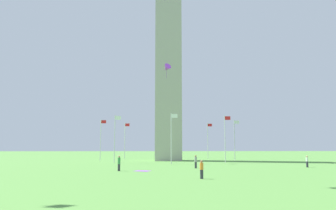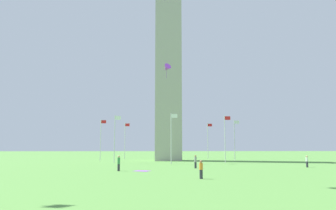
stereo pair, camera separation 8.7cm
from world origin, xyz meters
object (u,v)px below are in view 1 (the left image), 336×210
at_px(flagpole_e, 166,139).
at_px(person_orange_shirt, 202,170).
at_px(flagpole_sw, 115,137).
at_px(flagpole_n, 235,138).
at_px(kite_purple_delta, 167,68).
at_px(flagpole_w, 172,136).
at_px(person_gray_shirt, 196,162).
at_px(person_white_shirt, 307,161).
at_px(flagpole_s, 101,138).
at_px(obelisk_monument, 168,44).
at_px(picnic_blanket_near_first_person, 142,171).
at_px(flagpole_nw, 225,137).
at_px(flagpole_se, 125,139).
at_px(flagpole_ne, 208,139).
at_px(person_green_shirt, 119,163).

bearing_deg(flagpole_e, person_orange_shirt, -88.38).
distance_m(flagpole_e, flagpole_sw, 25.29).
bearing_deg(flagpole_n, kite_purple_delta, -145.68).
relative_size(flagpole_w, person_gray_shirt, 4.80).
bearing_deg(flagpole_n, person_white_shirt, -78.89).
height_order(flagpole_s, person_white_shirt, flagpole_s).
bearing_deg(obelisk_monument, flagpole_e, 89.76).
bearing_deg(picnic_blanket_near_first_person, kite_purple_delta, 79.53).
bearing_deg(picnic_blanket_near_first_person, person_gray_shirt, 33.39).
height_order(flagpole_nw, picnic_blanket_near_first_person, flagpole_nw).
xyz_separation_m(flagpole_nw, picnic_blanket_near_first_person, (-13.83, -18.82, -4.52)).
height_order(flagpole_se, person_gray_shirt, flagpole_se).
height_order(obelisk_monument, flagpole_n, obelisk_monument).
xyz_separation_m(obelisk_monument, kite_purple_delta, (-0.64, -9.82, -7.61)).
relative_size(person_gray_shirt, person_orange_shirt, 1.06).
distance_m(flagpole_w, picnic_blanket_near_first_person, 16.04).
relative_size(flagpole_e, flagpole_nw, 1.00).
bearing_deg(obelisk_monument, person_orange_shirt, -87.71).
bearing_deg(flagpole_ne, picnic_blanket_near_first_person, -109.92).
height_order(flagpole_w, person_green_shirt, flagpole_w).
bearing_deg(obelisk_monument, kite_purple_delta, -93.75).
bearing_deg(flagpole_s, flagpole_nw, -22.50).
relative_size(flagpole_nw, picnic_blanket_near_first_person, 4.60).
xyz_separation_m(obelisk_monument, flagpole_e, (0.06, 13.69, -19.87)).
height_order(obelisk_monument, flagpole_se, obelisk_monument).
relative_size(flagpole_ne, flagpole_e, 1.00).
bearing_deg(flagpole_sw, person_green_shirt, -81.51).
bearing_deg(flagpole_w, flagpole_se, 112.50).
height_order(flagpole_n, person_gray_shirt, flagpole_n).
height_order(flagpole_se, picnic_blanket_near_first_person, flagpole_se).
bearing_deg(flagpole_sw, picnic_blanket_near_first_person, -73.64).
distance_m(obelisk_monument, flagpole_se, 24.10).
relative_size(flagpole_nw, person_green_shirt, 4.66).
distance_m(flagpole_e, person_green_shirt, 42.87).
distance_m(flagpole_ne, person_orange_shirt, 48.69).
relative_size(flagpole_s, picnic_blanket_near_first_person, 4.60).
xyz_separation_m(person_green_shirt, kite_purple_delta, (6.17, 18.65, 15.90)).
height_order(flagpole_s, person_green_shirt, flagpole_s).
relative_size(flagpole_ne, person_white_shirt, 5.17).
bearing_deg(flagpole_ne, flagpole_sw, -135.00).
bearing_deg(flagpole_ne, flagpole_e, 157.50).
height_order(flagpole_e, flagpole_sw, same).
relative_size(person_gray_shirt, picnic_blanket_near_first_person, 0.96).
distance_m(flagpole_n, flagpole_ne, 10.48).
relative_size(flagpole_w, person_white_shirt, 5.17).
relative_size(obelisk_monument, flagpole_s, 5.89).
relative_size(flagpole_ne, flagpole_w, 1.00).
xyz_separation_m(flagpole_w, picnic_blanket_near_first_person, (-4.15, -14.81, -4.52)).
relative_size(flagpole_ne, person_gray_shirt, 4.80).
relative_size(flagpole_ne, person_orange_shirt, 5.07).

